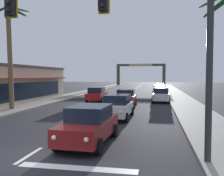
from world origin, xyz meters
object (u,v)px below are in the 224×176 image
sedan_lead_at_stop_bar (89,124)px  sedan_oncoming_far (97,94)px  sedan_parked_far_kerb (159,91)px  palm_left_second (9,41)px  traffic_signal_mast (109,16)px  sedan_fifth_in_queue (126,98)px  sedan_parked_mid_kerb (161,95)px  sedan_parked_nearest_kerb (160,88)px  town_gateway_arch (141,72)px  sedan_third_in_queue (117,106)px

sedan_lead_at_stop_bar → sedan_oncoming_far: 17.89m
sedan_parked_far_kerb → palm_left_second: size_ratio=0.48×
traffic_signal_mast → sedan_fifth_in_queue: bearing=94.7°
sedan_parked_mid_kerb → sedan_parked_far_kerb: 7.43m
sedan_parked_nearest_kerb → town_gateway_arch: town_gateway_arch is taller
traffic_signal_mast → palm_left_second: palm_left_second is taller
palm_left_second → town_gateway_arch: bearing=82.0°
traffic_signal_mast → town_gateway_arch: size_ratio=0.73×
traffic_signal_mast → sedan_parked_mid_kerb: size_ratio=2.42×
sedan_oncoming_far → sedan_parked_nearest_kerb: bearing=65.2°
sedan_fifth_in_queue → sedan_parked_nearest_kerb: (3.50, 20.48, 0.00)m
sedan_third_in_queue → sedan_parked_nearest_kerb: bearing=83.0°
sedan_oncoming_far → palm_left_second: 11.48m
sedan_parked_mid_kerb → sedan_parked_far_kerb: size_ratio=1.00×
sedan_parked_mid_kerb → sedan_parked_nearest_kerb: bearing=89.8°
sedan_fifth_in_queue → palm_left_second: (-9.71, -4.21, 5.21)m
traffic_signal_mast → sedan_lead_at_stop_bar: 4.86m
sedan_parked_nearest_kerb → sedan_parked_mid_kerb: bearing=-90.2°
sedan_parked_far_kerb → town_gateway_arch: (-5.13, 39.45, 3.49)m
traffic_signal_mast → sedan_fifth_in_queue: (-1.24, 15.09, -4.27)m
sedan_lead_at_stop_bar → sedan_third_in_queue: (0.23, 6.59, 0.00)m
traffic_signal_mast → town_gateway_arch: (-3.07, 66.83, -0.78)m
sedan_parked_nearest_kerb → palm_left_second: (-13.21, -24.70, 5.21)m
traffic_signal_mast → sedan_fifth_in_queue: size_ratio=2.43×
sedan_parked_nearest_kerb → palm_left_second: palm_left_second is taller
sedan_parked_nearest_kerb → traffic_signal_mast: bearing=-93.6°
sedan_parked_mid_kerb → palm_left_second: bearing=-145.4°
sedan_oncoming_far → sedan_parked_mid_kerb: 7.46m
palm_left_second → town_gateway_arch: (7.88, 55.95, -1.72)m
sedan_third_in_queue → sedan_parked_far_kerb: same height
sedan_parked_far_kerb → traffic_signal_mast: bearing=-94.3°
sedan_parked_nearest_kerb → palm_left_second: size_ratio=0.48×
sedan_oncoming_far → sedan_parked_mid_kerb: same height
sedan_oncoming_far → palm_left_second: bearing=-123.9°
sedan_third_in_queue → sedan_parked_nearest_kerb: same height
sedan_lead_at_stop_bar → palm_left_second: (-9.66, 8.96, 5.21)m
sedan_parked_far_kerb → town_gateway_arch: 39.94m
sedan_lead_at_stop_bar → sedan_oncoming_far: size_ratio=1.01×
sedan_lead_at_stop_bar → sedan_parked_far_kerb: same height
sedan_third_in_queue → traffic_signal_mast: bearing=-82.9°
sedan_third_in_queue → sedan_parked_nearest_kerb: size_ratio=1.01×
sedan_third_in_queue → town_gateway_arch: 58.47m
sedan_parked_mid_kerb → palm_left_second: palm_left_second is taller
traffic_signal_mast → sedan_parked_mid_kerb: traffic_signal_mast is taller
sedan_lead_at_stop_bar → sedan_parked_nearest_kerb: (3.55, 33.65, 0.00)m
sedan_fifth_in_queue → palm_left_second: bearing=-156.5°
sedan_fifth_in_queue → sedan_parked_nearest_kerb: bearing=80.3°
town_gateway_arch → sedan_parked_mid_kerb: bearing=-83.6°
sedan_parked_mid_kerb → sedan_parked_far_kerb: same height
sedan_fifth_in_queue → sedan_oncoming_far: 5.86m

